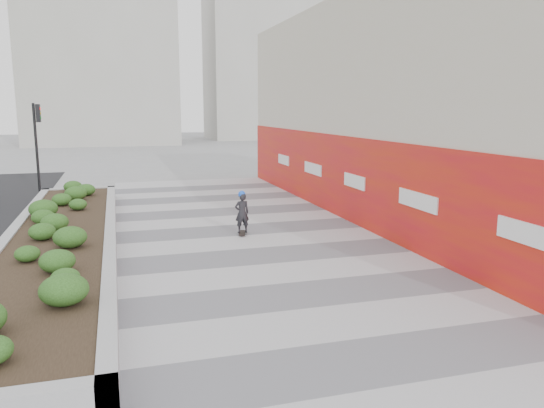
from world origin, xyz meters
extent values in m
plane|color=gray|center=(0.00, 0.00, 0.00)|extent=(160.00, 160.00, 0.00)
cube|color=#A8A8AD|center=(0.00, 3.00, 0.01)|extent=(8.00, 36.00, 0.01)
cube|color=beige|center=(7.00, 9.00, 4.00)|extent=(6.00, 24.00, 8.00)
cube|color=red|center=(4.02, 9.00, 1.50)|extent=(0.12, 24.00, 3.00)
cube|color=#9E9EA0|center=(-5.50, 15.85, 0.28)|extent=(3.00, 0.30, 0.55)
cube|color=#9E9EA0|center=(-6.85, 7.00, 0.28)|extent=(0.30, 18.00, 0.55)
cube|color=#9E9EA0|center=(-4.15, 7.00, 0.28)|extent=(0.30, 18.00, 0.55)
cube|color=#2D2116|center=(-5.50, 7.00, 0.25)|extent=(2.40, 17.40, 0.50)
cylinder|color=black|center=(-7.30, 17.50, 2.10)|extent=(0.12, 0.12, 4.20)
cube|color=black|center=(-7.12, 17.50, 3.75)|extent=(0.18, 0.28, 0.80)
cube|color=#ADAAA3|center=(-5.00, 55.00, 10.00)|extent=(16.00, 12.00, 20.00)
cube|color=#ADAAA3|center=(15.00, 60.00, 12.00)|extent=(14.00, 10.00, 24.00)
cylinder|color=#595654|center=(0.50, 3.00, 0.00)|extent=(0.44, 0.44, 0.01)
cube|color=black|center=(-0.14, 7.53, 0.07)|extent=(0.38, 0.75, 0.02)
imported|color=black|center=(-0.14, 7.53, 0.71)|extent=(0.49, 0.34, 1.28)
sphere|color=blue|center=(-0.14, 7.53, 1.31)|extent=(0.23, 0.23, 0.23)
camera|label=1|loc=(-3.89, -8.50, 3.99)|focal=35.00mm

